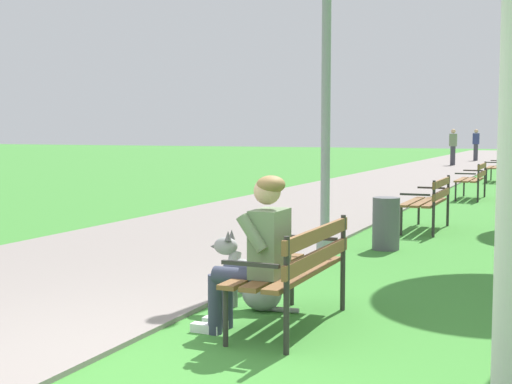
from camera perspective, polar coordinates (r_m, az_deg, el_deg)
name	(u,v)px	position (r m, az deg, el deg)	size (l,w,h in m)	color
ground_plane	(146,366)	(5.03, -8.73, -13.56)	(120.00, 120.00, 0.00)	#3D8433
paved_path	(428,171)	(28.51, 13.51, 1.64)	(4.07, 60.00, 0.04)	gray
park_bench_near	(296,265)	(5.79, 3.24, -5.81)	(0.55, 1.50, 0.85)	brown
park_bench_mid	(430,199)	(11.66, 13.65, -0.51)	(0.55, 1.50, 0.85)	brown
park_bench_far	(474,177)	(17.24, 16.92, 1.13)	(0.55, 1.50, 0.85)	brown
park_bench_furthest	(499,165)	(23.28, 18.79, 2.02)	(0.55, 1.50, 0.85)	brown
person_seated_on_near_bench	(257,249)	(5.54, 0.04, -4.53)	(0.74, 0.49, 1.25)	#33384C
dog_grey	(251,281)	(6.39, -0.43, -7.09)	(0.83, 0.31, 0.71)	gray
lamp_post_near	(326,67)	(8.56, 5.61, 9.87)	(0.24, 0.24, 4.51)	gray
litter_bin	(386,224)	(9.72, 10.30, -2.48)	(0.36, 0.36, 0.70)	#515156
pedestrian_distant	(453,147)	(33.05, 15.40, 3.46)	(0.32, 0.22, 1.65)	#383842
pedestrian_further_distant	(476,145)	(38.39, 17.09, 3.60)	(0.32, 0.22, 1.65)	#383842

